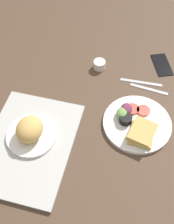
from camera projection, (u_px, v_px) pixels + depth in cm
name	position (u px, v px, depth cm)	size (l,w,h in cm)	color
ground_plane	(93.00, 125.00, 115.72)	(190.00, 150.00, 3.00)	#4C3828
serving_tray	(29.00, 144.00, 107.92)	(45.00, 33.00, 1.60)	#B2B2AD
bread_plate_near	(30.00, 131.00, 106.10)	(19.58, 19.58, 9.29)	white
plate_with_salad	(136.00, 123.00, 112.35)	(27.73, 27.73, 5.40)	white
espresso_cup	(99.00, 65.00, 130.85)	(5.60, 5.60, 4.00)	silver
fork	(149.00, 89.00, 124.63)	(17.00, 1.40, 0.50)	#B7B7BC
knife	(141.00, 82.00, 126.91)	(19.00, 1.40, 0.50)	#B7B7BC
cell_phone	(162.00, 64.00, 133.17)	(14.40, 7.20, 0.80)	black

